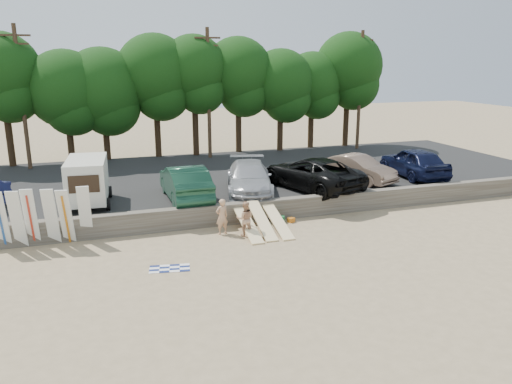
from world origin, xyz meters
The scene contains 25 objects.
ground centered at (0.00, 0.00, 0.00)m, with size 120.00×120.00×0.00m, color tan.
seawall centered at (0.00, 3.00, 0.50)m, with size 44.00×0.50×1.00m, color #6B6356.
parking_lot centered at (0.00, 10.50, 0.35)m, with size 44.00×14.50×0.70m, color #282828.
treeline centered at (-0.27, 17.45, 6.33)m, with size 32.89×5.75×9.02m.
utility_poles centered at (2.00, 16.00, 5.43)m, with size 25.80×0.26×9.00m.
box_trailer centered at (-6.42, 5.97, 1.97)m, with size 2.28×3.71×2.27m.
car_1 centered at (-1.77, 5.45, 1.58)m, with size 1.85×5.31×1.75m, color #163E2B.
car_2 centered at (1.67, 5.60, 1.51)m, with size 2.27×5.59×1.62m, color #A3A4A8.
car_3 centered at (5.21, 5.44, 1.57)m, with size 2.88×6.25×1.74m, color black.
car_4 centered at (8.47, 6.13, 1.45)m, with size 1.60×4.58×1.51m, color #90715B.
car_5 centered at (12.22, 6.09, 1.60)m, with size 2.12×5.26×1.79m, color black.
surfboard_upright_0 centered at (-9.81, 2.58, 1.28)m, with size 0.50×0.06×2.60m, color white.
surfboard_upright_1 centered at (-9.22, 2.55, 1.28)m, with size 0.50×0.06×2.60m, color white.
surfboard_upright_2 centered at (-8.71, 2.61, 1.28)m, with size 0.50×0.06×2.60m, color white.
surfboard_upright_3 centered at (-7.93, 2.52, 1.27)m, with size 0.50×0.06×2.60m, color white.
surfboard_upright_4 centered at (-7.35, 2.43, 1.25)m, with size 0.50×0.06×2.60m, color white.
surfboard_upright_5 centered at (-6.59, 2.61, 1.27)m, with size 0.50×0.06×2.60m, color white.
surfboard_low_0 centered at (0.26, 1.38, 0.43)m, with size 0.56×3.00×0.07m, color #FFE0A0.
surfboard_low_1 centered at (0.93, 1.44, 0.54)m, with size 0.56×3.00×0.07m, color #FFE0A0.
surfboard_low_2 centered at (1.68, 1.40, 0.45)m, with size 0.56×3.00×0.07m, color #FFE0A0.
beachgoer_a centered at (-0.85, 1.71, 0.82)m, with size 0.59×0.39×1.63m, color tan.
beachgoer_b centered at (0.06, 1.18, 0.79)m, with size 0.76×0.60×1.57m, color tan.
cooler centered at (2.20, 2.40, 0.16)m, with size 0.38×0.30×0.32m, color #238140.
gear_bag centered at (2.72, 2.28, 0.11)m, with size 0.30×0.25×0.22m, color #C96A17.
beach_towel centered at (-3.70, -1.38, 0.01)m, with size 1.50×1.50×0.00m, color white.
Camera 1 is at (-6.09, -18.80, 7.58)m, focal length 35.00 mm.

